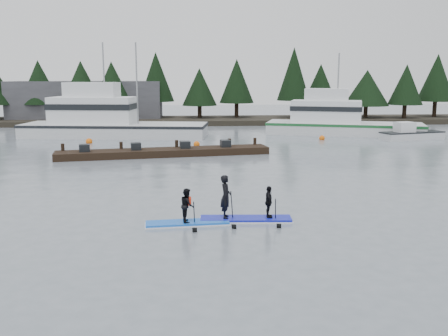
{
  "coord_description": "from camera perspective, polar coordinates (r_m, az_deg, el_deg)",
  "views": [
    {
      "loc": [
        -1.81,
        -18.5,
        5.66
      ],
      "look_at": [
        0.0,
        6.0,
        1.1
      ],
      "focal_mm": 40.0,
      "sensor_mm": 36.0,
      "label": 1
    }
  ],
  "objects": [
    {
      "name": "skiff",
      "position": [
        48.18,
        20.69,
        3.5
      ],
      "size": [
        6.11,
        3.2,
        0.68
      ],
      "primitive_type": "cube",
      "rotation": [
        0.0,
        0.0,
        0.26
      ],
      "color": "silver",
      "rests_on": "ground"
    },
    {
      "name": "floating_dock",
      "position": [
        35.96,
        -6.82,
        1.79
      ],
      "size": [
        15.25,
        4.4,
        0.5
      ],
      "primitive_type": "cube",
      "rotation": [
        0.0,
        0.0,
        0.16
      ],
      "color": "black",
      "rests_on": "ground"
    },
    {
      "name": "buoy_b",
      "position": [
        40.8,
        -3.15,
        2.53
      ],
      "size": [
        0.51,
        0.51,
        0.51
      ],
      "primitive_type": "sphere",
      "color": "orange",
      "rests_on": "ground"
    },
    {
      "name": "paddleboard_duo",
      "position": [
        19.73,
        2.29,
        -4.33
      ],
      "size": [
        3.64,
        1.27,
        2.29
      ],
      "rotation": [
        0.0,
        0.0,
        -0.06
      ],
      "color": "#131BB4",
      "rests_on": "ground"
    },
    {
      "name": "far_shore",
      "position": [
        60.76,
        -2.52,
        5.44
      ],
      "size": [
        70.0,
        8.0,
        0.6
      ],
      "primitive_type": "cube",
      "color": "#2D281E",
      "rests_on": "ground"
    },
    {
      "name": "paddleboard_solo",
      "position": [
        19.29,
        -4.21,
        -5.08
      ],
      "size": [
        3.24,
        1.16,
        1.87
      ],
      "rotation": [
        0.0,
        0.0,
        0.08
      ],
      "color": "blue",
      "rests_on": "ground"
    },
    {
      "name": "ground",
      "position": [
        19.43,
        1.31,
        -6.42
      ],
      "size": [
        160.0,
        160.0,
        0.0
      ],
      "primitive_type": "plane",
      "color": "slate",
      "rests_on": "ground"
    },
    {
      "name": "fishing_boat_medium",
      "position": [
        50.28,
        13.05,
        4.5
      ],
      "size": [
        15.33,
        8.64,
        8.74
      ],
      "rotation": [
        0.0,
        0.0,
        -0.32
      ],
      "color": "silver",
      "rests_on": "ground"
    },
    {
      "name": "buoy_c",
      "position": [
        45.6,
        11.13,
        3.19
      ],
      "size": [
        0.51,
        0.51,
        0.51
      ],
      "primitive_type": "sphere",
      "color": "orange",
      "rests_on": "ground"
    },
    {
      "name": "fishing_boat_large",
      "position": [
        48.23,
        -12.95,
        4.38
      ],
      "size": [
        17.51,
        7.06,
        9.67
      ],
      "rotation": [
        0.0,
        0.0,
        -0.14
      ],
      "color": "silver",
      "rests_on": "ground"
    },
    {
      "name": "treeline",
      "position": [
        60.79,
        -2.52,
        5.16
      ],
      "size": [
        60.0,
        4.0,
        8.0
      ],
      "primitive_type": null,
      "color": "black",
      "rests_on": "ground"
    },
    {
      "name": "waterfront_building",
      "position": [
        63.75,
        -15.38,
        7.3
      ],
      "size": [
        18.0,
        6.0,
        5.0
      ],
      "primitive_type": "cube",
      "color": "#4C4C51",
      "rests_on": "ground"
    },
    {
      "name": "buoy_a",
      "position": [
        43.92,
        -15.15,
        2.74
      ],
      "size": [
        0.55,
        0.55,
        0.55
      ],
      "primitive_type": "sphere",
      "color": "orange",
      "rests_on": "ground"
    }
  ]
}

